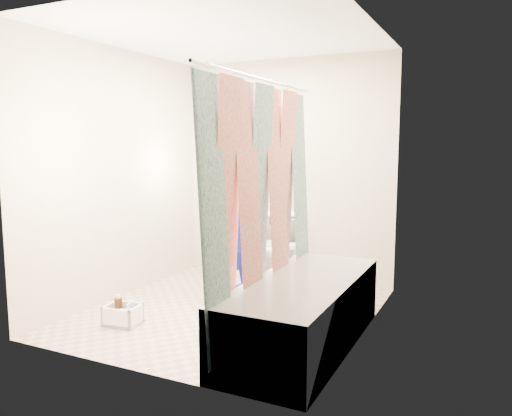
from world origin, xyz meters
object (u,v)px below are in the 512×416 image
at_px(bathtub, 303,311).
at_px(cleaning_caddy, 124,316).
at_px(plumber, 230,205).
at_px(toilet, 277,249).

distance_m(bathtub, cleaning_caddy, 1.52).
bearing_deg(plumber, bathtub, 49.31).
height_order(bathtub, cleaning_caddy, bathtub).
distance_m(toilet, cleaning_caddy, 1.83).
bearing_deg(plumber, toilet, 158.91).
height_order(plumber, cleaning_caddy, plumber).
distance_m(toilet, plumber, 0.87).
relative_size(bathtub, toilet, 2.33).
bearing_deg(cleaning_caddy, toilet, 61.65).
xyz_separation_m(toilet, cleaning_caddy, (-0.66, -1.68, -0.30)).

